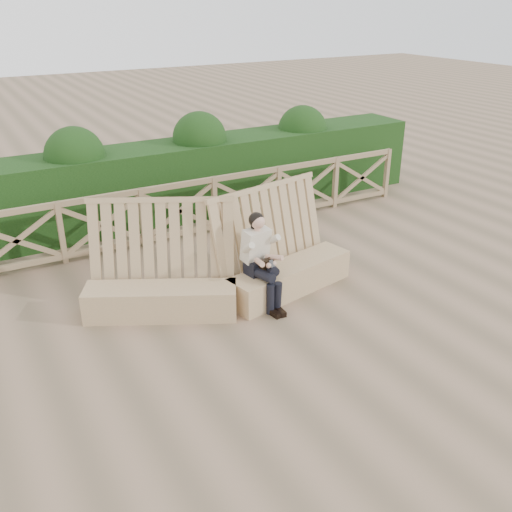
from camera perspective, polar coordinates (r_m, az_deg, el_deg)
ground at (r=8.07m, az=2.21°, el=-6.67°), size 60.00×60.00×0.00m
bench at (r=8.45m, az=-3.00°, el=-2.05°), size 4.15×1.66×1.59m
woman at (r=8.22m, az=0.47°, el=-0.05°), size 0.43×0.86×1.40m
guardrail at (r=10.67m, az=-7.67°, el=4.49°), size 10.10×0.09×1.10m
hedge at (r=11.67m, az=-10.00°, el=7.13°), size 12.00×1.20×1.50m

